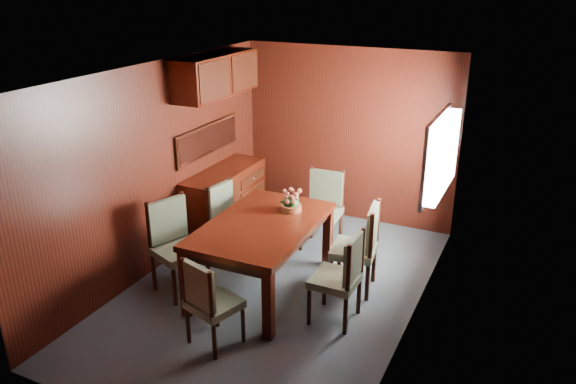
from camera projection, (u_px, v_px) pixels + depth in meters
The scene contains 11 objects.
ground at pixel (276, 289), 6.26m from camera, with size 4.50×4.50×0.00m, color #39464E.
room_shell at pixel (280, 140), 5.98m from camera, with size 3.06×4.52×2.41m.
sideboard at pixel (225, 202), 7.43m from camera, with size 0.48×1.40×0.90m, color black.
dining_table at pixel (262, 232), 6.03m from camera, with size 1.10×1.73×0.80m.
chair_left_near at pixel (175, 240), 6.08m from camera, with size 0.62×0.64×1.05m.
chair_left_far at pixel (228, 217), 6.79m from camera, with size 0.50×0.51×0.96m.
chair_right_near at pixel (342, 273), 5.50m from camera, with size 0.45×0.46×0.97m.
chair_right_far at pixel (361, 243), 6.06m from camera, with size 0.52×0.54×1.02m.
chair_head at pixel (208, 299), 5.13m from camera, with size 0.53×0.52×0.91m.
chair_foot at pixel (323, 205), 7.10m from camera, with size 0.50×0.48×0.99m.
flower_centerpiece at pixel (291, 201), 6.24m from camera, with size 0.25×0.25×0.25m.
Camera 1 is at (2.46, -4.84, 3.30)m, focal length 35.00 mm.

